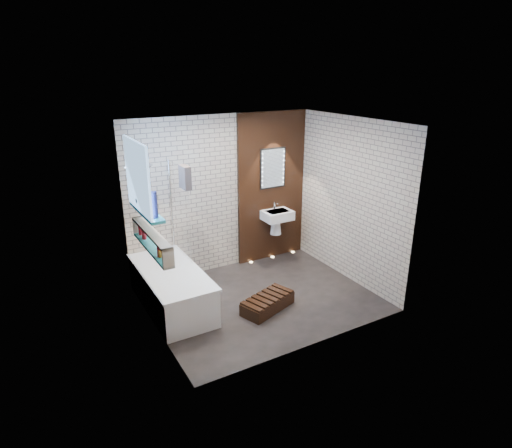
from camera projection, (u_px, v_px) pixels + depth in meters
ground at (261, 299)px, 6.53m from camera, size 3.20×3.20×0.00m
room_shell at (261, 217)px, 6.09m from camera, size 3.24×3.20×2.60m
walnut_panel at (271, 188)px, 7.57m from camera, size 1.30×0.06×2.60m
clerestory_window at (139, 184)px, 5.43m from camera, size 0.18×1.00×0.94m
display_niche at (152, 241)px, 5.53m from camera, size 0.14×1.30×0.26m
bathtub at (172, 289)px, 6.23m from camera, size 0.79×1.74×0.70m
bath_screen at (180, 211)px, 6.41m from camera, size 0.01×0.78×1.40m
towel at (185, 177)px, 5.98m from camera, size 0.10×0.25×0.33m
shower_head at (146, 165)px, 6.02m from camera, size 0.18×0.18×0.02m
washbasin at (277, 218)px, 7.58m from camera, size 0.50×0.36×0.58m
led_mirror at (273, 168)px, 7.42m from camera, size 0.50×0.02×0.70m
walnut_step at (268, 304)px, 6.23m from camera, size 0.88×0.60×0.18m
niche_bottles at (149, 240)px, 5.64m from camera, size 0.06×0.91×0.15m
sill_vases at (146, 201)px, 5.58m from camera, size 0.21×0.61×0.33m
floor_uplights at (273, 257)px, 7.95m from camera, size 0.96×0.06×0.01m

